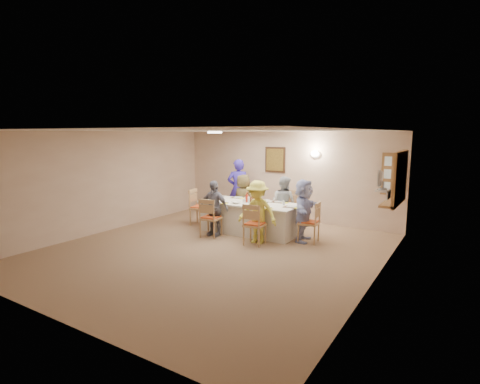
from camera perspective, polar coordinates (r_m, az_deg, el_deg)
The scene contains 49 objects.
ground at distance 7.99m, azimuth -4.13°, elevation -8.91°, with size 7.00×7.00×0.00m, color #997351.
room_walls at distance 7.66m, azimuth -4.25°, elevation 1.93°, with size 7.00×7.00×7.00m.
wall_picture at distance 10.76m, azimuth 5.37°, elevation 4.92°, with size 0.62×0.05×0.72m.
wall_sconce at distance 10.25m, azimuth 11.37°, elevation 5.70°, with size 0.26×0.09×0.18m, color white.
ceiling_light at distance 9.41m, azimuth -3.87°, elevation 9.06°, with size 0.36×0.36×0.05m, color white.
serving_hatch at distance 8.69m, azimuth 23.22°, elevation 1.96°, with size 0.06×1.50×1.15m, color brown.
hatch_sill at distance 8.78m, azimuth 22.24°, elevation -1.38°, with size 0.30×1.50×0.05m, color brown.
shutter_door at distance 9.48m, azimuth 22.37°, elevation 2.53°, with size 0.55×0.04×1.00m, color brown.
fan_shelf at distance 7.40m, azimuth 20.96°, elevation 0.21°, with size 0.22×0.36×0.03m, color white.
desk_fan at distance 7.38m, azimuth 20.79°, elevation 1.38°, with size 0.30×0.30×0.28m, color #A5A5A8, non-canonical shape.
dining_table at distance 9.29m, azimuth 1.47°, elevation -3.92°, with size 2.48×1.05×0.76m, color white.
chair_back_left at distance 10.24m, azimuth 0.84°, elevation -2.00°, with size 0.48×0.48×1.01m, color tan, non-canonical shape.
chair_back_right at distance 9.69m, azimuth 6.94°, elevation -2.71°, with size 0.48×0.48×1.00m, color tan, non-canonical shape.
chair_front_left at distance 8.94m, azimuth -4.46°, elevation -3.85°, with size 0.45×0.45×0.94m, color tan, non-canonical shape.
chair_front_right at distance 8.31m, azimuth 2.26°, elevation -4.86°, with size 0.45×0.45×0.93m, color tan, non-canonical shape.
chair_left_end at distance 10.12m, azimuth -6.12°, elevation -2.28°, with size 0.47×0.47×0.97m, color tan, non-canonical shape.
chair_right_end at distance 8.62m, azimuth 10.43°, elevation -4.50°, with size 0.45×0.45×0.93m, color tan, non-canonical shape.
diner_back_left at distance 10.11m, azimuth 0.49°, elevation -1.14°, with size 0.72×0.53×1.36m, color brown.
diner_back_right at distance 9.55m, azimuth 6.66°, elevation -1.73°, with size 0.74×0.62×1.38m, color #A6ABB5.
diner_front_left at distance 8.99m, azimuth -4.02°, elevation -2.47°, with size 0.80×0.37×1.34m, color slate.
diner_front_right at distance 8.35m, azimuth 2.68°, elevation -3.08°, with size 0.95×0.60×1.42m, color #F8EF55.
diner_right_end at distance 8.61m, azimuth 9.67°, elevation -2.79°, with size 0.65×1.38×1.43m, color #B2BBF0.
caregiver at distance 10.70m, azimuth -0.26°, elevation 0.43°, with size 0.75×0.68×1.73m, color #392AB3.
placemat_fl at distance 9.18m, azimuth -3.08°, elevation -1.64°, with size 0.36×0.27×0.01m, color #472B19.
plate_fl at distance 9.18m, azimuth -3.08°, elevation -1.58°, with size 0.24×0.24×0.01m, color white.
napkin_fl at distance 9.04m, azimuth -2.32°, elevation -1.76°, with size 0.13×0.13×0.01m, color #F4F533.
placemat_fr at distance 8.57m, azimuth 3.53°, elevation -2.41°, with size 0.34×0.25×0.01m, color #472B19.
plate_fr at distance 8.56m, azimuth 3.53°, elevation -2.35°, with size 0.24×0.24×0.02m, color white.
napkin_fr at distance 8.44m, azimuth 4.44°, elevation -2.55°, with size 0.14×0.14×0.01m, color #F4F533.
placemat_bl at distance 9.87m, azimuth -0.29°, elevation -0.88°, with size 0.34×0.25×0.01m, color #472B19.
plate_bl at distance 9.87m, azimuth -0.29°, elevation -0.82°, with size 0.25×0.25×0.02m, color white.
napkin_bl at distance 9.74m, azimuth 0.45°, elevation -0.98°, with size 0.15×0.15×0.01m, color #F4F533.
placemat_br at distance 9.30m, azimuth 5.98°, elevation -1.54°, with size 0.37×0.28×0.01m, color #472B19.
plate_br at distance 9.30m, azimuth 5.99°, elevation -1.48°, with size 0.24×0.24×0.02m, color white.
napkin_br at distance 9.18m, azimuth 6.86°, elevation -1.65°, with size 0.14×0.14×0.01m, color #F4F533.
placemat_le at distance 9.81m, azimuth -4.07°, elevation -0.97°, with size 0.37×0.28×0.01m, color #472B19.
plate_le at distance 9.81m, azimuth -4.07°, elevation -0.91°, with size 0.24×0.24×0.01m, color white.
napkin_le at distance 9.66m, azimuth -3.38°, elevation -1.07°, with size 0.13×0.13×0.01m, color #F4F533.
placemat_re at distance 8.71m, azimuth 7.86°, elevation -2.29°, with size 0.36×0.27×0.01m, color #472B19.
plate_re at distance 8.71m, azimuth 7.86°, elevation -2.22°, with size 0.24×0.24×0.02m, color white.
napkin_re at distance 8.60m, azimuth 8.82°, elevation -2.41°, with size 0.14×0.14×0.01m, color #F4F533.
teacup_a at distance 9.39m, azimuth -3.93°, elevation -1.15°, with size 0.12×0.12×0.09m, color white.
teacup_b at distance 9.48m, azimuth 5.38°, elevation -1.11°, with size 0.10×0.10×0.08m, color white.
bowl_a at distance 9.08m, azimuth -0.60°, elevation -1.60°, with size 0.27×0.27×0.05m, color white.
bowl_b at distance 9.26m, azimuth 4.02°, elevation -1.39°, with size 0.20×0.20×0.06m, color white.
condiment_ketchup at distance 9.24m, azimuth 1.06°, elevation -0.82°, with size 0.11×0.11×0.24m, color #B7230F.
condiment_brown at distance 9.21m, azimuth 1.87°, elevation -1.03°, with size 0.10×0.10×0.19m, color #572F17.
condiment_malt at distance 9.14m, azimuth 1.96°, elevation -1.20°, with size 0.15×0.15×0.16m, color #572F17.
drinking_glass at distance 9.32m, azimuth 0.84°, elevation -1.14°, with size 0.07×0.07×0.11m, color silver.
Camera 1 is at (4.48, -6.15, 2.44)m, focal length 28.00 mm.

